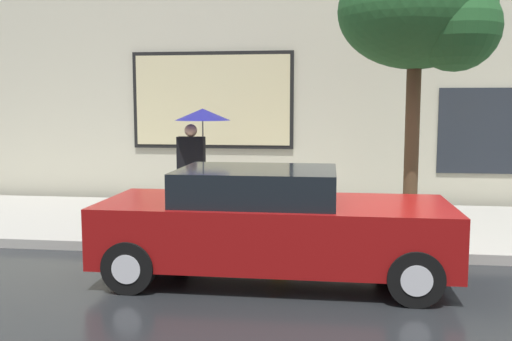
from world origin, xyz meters
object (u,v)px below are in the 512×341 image
Objects in this scene: parked_car at (271,224)px; street_tree at (424,15)px; pedestrian_with_umbrella at (199,130)px; fire_hydrant at (279,209)px.

street_tree is (2.13, 2.00, 2.89)m from parked_car.
pedestrian_with_umbrella reaches higher than parked_car.
fire_hydrant is (-0.08, 1.99, -0.17)m from parked_car.
fire_hydrant is 0.18× the size of street_tree.
parked_car is 2.00m from fire_hydrant.
street_tree reaches higher than pedestrian_with_umbrella.
fire_hydrant is 0.40× the size of pedestrian_with_umbrella.
fire_hydrant is 3.78m from street_tree.
pedestrian_with_umbrella is at bearing 142.63° from fire_hydrant.
fire_hydrant is at bearing -179.71° from street_tree.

